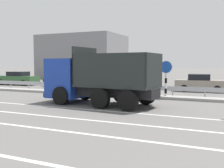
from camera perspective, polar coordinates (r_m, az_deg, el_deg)
The scene contains 13 objects.
ground_plane at distance 17.37m, azimuth -2.52°, elevation -3.27°, with size 320.00×320.00×0.00m, color #605E5B.
lane_strip_0 at distance 13.44m, azimuth -5.59°, elevation -5.52°, with size 59.73×0.16×0.01m, color silver.
lane_strip_1 at distance 11.62m, azimuth -10.93°, elevation -7.14°, with size 59.73×0.16×0.01m, color silver.
lane_strip_2 at distance 10.13m, azimuth -17.25°, elevation -8.95°, with size 59.73×0.16×0.01m, color silver.
median_island at distance 19.07m, azimuth 0.02°, elevation -2.31°, with size 32.85×1.10×0.18m, color gray.
median_guardrail at distance 19.77m, azimuth 0.99°, elevation -0.68°, with size 59.73×0.09×0.78m.
dump_truck at distance 15.36m, azimuth -5.13°, elevation 0.61°, with size 6.72×3.21×3.28m.
median_road_sign at distance 17.75m, azimuth 11.65°, elevation 1.25°, with size 0.83×0.16×2.53m.
parked_car_2 at distance 31.04m, azimuth -19.89°, elevation 1.22°, with size 4.95×1.96×1.48m.
parked_car_3 at distance 26.99m, azimuth -9.48°, elevation 0.73°, with size 4.86×2.14×1.18m.
parked_car_4 at distance 24.38m, azimuth 3.44°, elevation 0.67°, with size 4.95×2.04×1.45m.
parked_car_5 at distance 23.22m, azimuth 18.69°, elevation 0.27°, with size 4.22×2.05×1.48m.
background_building_0 at distance 43.88m, azimuth -6.41°, elevation 5.86°, with size 12.93×8.79×6.98m, color gray.
Camera 1 is at (7.66, -15.42, 2.30)m, focal length 42.00 mm.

